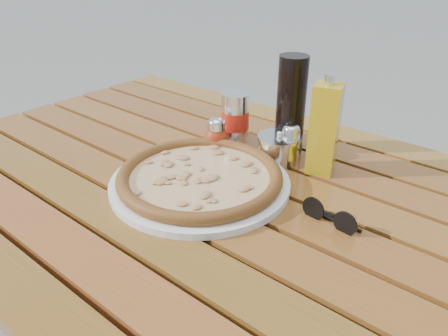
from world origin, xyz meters
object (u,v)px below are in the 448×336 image
Objects in this scene: table at (218,216)px; sunglasses at (330,216)px; oregano_shaker at (290,142)px; dark_bottle at (291,104)px; plate at (200,183)px; pizza at (200,176)px; parmesan_tin at (279,148)px; soda_can at (235,118)px; olive_oil_cruet at (324,129)px; pepper_shaker at (216,135)px.

table is 0.26m from sunglasses.
oregano_shaker is 0.08m from dark_bottle.
dark_bottle is (0.04, 0.26, 0.10)m from plate.
plate is 0.02m from pizza.
pizza is 3.51× the size of parmesan_tin.
oregano_shaker is at bearing 142.42° from sunglasses.
pizza is 3.52× the size of sunglasses.
plate is 0.27m from sunglasses.
dark_bottle is at bearing 18.61° from soda_can.
oregano_shaker is at bearing 77.26° from table.
soda_can is 1.08× the size of parmesan_tin.
oregano_shaker reaches higher than table.
olive_oil_cruet is 0.12m from parmesan_tin.
olive_oil_cruet is 0.21m from sunglasses.
soda_can is (-0.15, -0.01, 0.02)m from oregano_shaker.
sunglasses is (0.19, -0.18, -0.02)m from oregano_shaker.
parmesan_tin is (-0.01, -0.03, -0.01)m from oregano_shaker.
sunglasses is at bearing -26.34° from soda_can.
sunglasses is (0.35, -0.17, -0.04)m from soda_can.
pizza is 1.77× the size of dark_bottle.
pizza is 1.85× the size of olive_oil_cruet.
dark_bottle is 0.32m from sunglasses.
parmesan_tin reaches higher than sunglasses.
dark_bottle is at bearing 80.95° from plate.
olive_oil_cruet is at bearing 54.34° from plate.
table is 17.07× the size of oregano_shaker.
pizza is 0.27m from olive_oil_cruet.
dark_bottle is 1.05× the size of olive_oil_cruet.
pepper_shaker reaches higher than pizza.
plate is 0.24m from oregano_shaker.
sunglasses is at bearing -16.16° from pepper_shaker.
pizza is 0.24m from oregano_shaker.
soda_can is 0.24m from olive_oil_cruet.
sunglasses is (0.34, -0.10, -0.02)m from pepper_shaker.
table is at bearing 47.65° from pizza.
olive_oil_cruet is at bearing 128.35° from sunglasses.
parmesan_tin is (0.02, -0.06, -0.08)m from dark_bottle.
parmesan_tin is at bearing -9.04° from soda_can.
parmesan_tin is at bearing 78.90° from table.
parmesan_tin is at bearing 19.18° from pepper_shaker.
table is 11.67× the size of soda_can.
table is 0.26m from soda_can.
plate is 4.39× the size of oregano_shaker.
plate is 0.28m from dark_bottle.
pepper_shaker is at bearing -164.42° from olive_oil_cruet.
soda_can is at bearing 178.65° from olive_oil_cruet.
soda_can is (-0.00, 0.07, 0.02)m from pepper_shaker.
oregano_shaker is (0.15, 0.08, 0.00)m from pepper_shaker.
parmesan_tin is (0.14, -0.02, -0.03)m from soda_can.
pizza is at bearing -60.50° from pepper_shaker.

